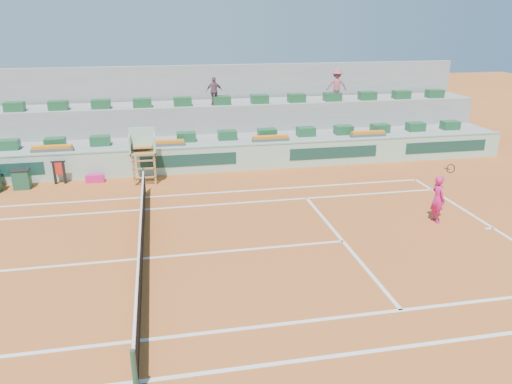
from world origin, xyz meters
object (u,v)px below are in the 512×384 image
Objects in this scene: drink_cooler_a at (22,179)px; umpire_chair at (143,148)px; tennis_player at (438,199)px; player_bag at (95,178)px.

umpire_chair is at bearing -1.52° from drink_cooler_a.
tennis_player is (10.24, -6.53, -0.69)m from umpire_chair.
umpire_chair is 1.05× the size of tennis_player.
umpire_chair is at bearing 147.45° from tennis_player.
umpire_chair reaches higher than drink_cooler_a.
drink_cooler_a is (-5.10, 0.13, -1.12)m from umpire_chair.
player_bag is 2.95m from drink_cooler_a.
player_bag is 2.60m from umpire_chair.
drink_cooler_a is 0.37× the size of tennis_player.
player_bag is at bearing 150.73° from tennis_player.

